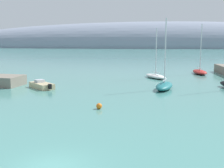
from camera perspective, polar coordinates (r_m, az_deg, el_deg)
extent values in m
ellipsoid|color=gray|center=(226.32, 10.70, 7.27)|extent=(383.25, 53.78, 40.39)
ellipsoid|color=#1E6B70|center=(39.94, 10.58, -0.42)|extent=(3.58, 6.13, 0.96)
cylinder|color=silver|center=(39.43, 10.79, 6.65)|extent=(0.17, 0.17, 8.89)
cube|color=silver|center=(40.07, 10.68, 0.81)|extent=(0.81, 2.53, 0.10)
ellipsoid|color=red|center=(59.14, 17.40, 2.36)|extent=(2.67, 6.11, 0.85)
cylinder|color=silver|center=(58.79, 17.63, 7.15)|extent=(0.18, 0.18, 9.05)
cube|color=silver|center=(59.32, 17.36, 3.13)|extent=(0.32, 2.68, 0.10)
ellipsoid|color=white|center=(51.05, 8.84, 1.57)|extent=(4.55, 6.08, 0.72)
cylinder|color=silver|center=(50.66, 8.96, 6.55)|extent=(0.17, 0.17, 8.15)
cube|color=silver|center=(50.75, 9.01, 2.33)|extent=(1.29, 2.34, 0.10)
cube|color=#C6B284|center=(41.55, -14.10, -0.30)|extent=(4.55, 4.60, 0.77)
cube|color=black|center=(39.29, -12.52, -0.50)|extent=(0.56, 0.57, 0.69)
cube|color=#B2B7C1|center=(42.07, -14.53, 0.60)|extent=(1.59, 1.59, 0.40)
sphere|color=orange|center=(28.50, -2.64, -4.50)|extent=(0.60, 0.60, 0.60)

